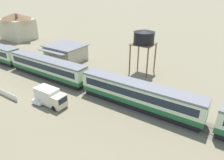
{
  "coord_description": "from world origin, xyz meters",
  "views": [
    {
      "loc": [
        -9.65,
        -24.43,
        17.08
      ],
      "look_at": [
        -26.48,
        1.25,
        2.57
      ],
      "focal_mm": 32.0,
      "sensor_mm": 36.0,
      "label": 1
    }
  ],
  "objects_px": {
    "water_tower": "(144,38)",
    "station_building": "(66,53)",
    "station_house_brown_roof": "(17,26)",
    "delivery_truck_cream": "(50,97)",
    "passenger_train": "(140,95)",
    "parked_car_white": "(46,97)"
  },
  "relations": [
    {
      "from": "passenger_train",
      "to": "station_house_brown_roof",
      "type": "distance_m",
      "value": 57.61
    },
    {
      "from": "station_building",
      "to": "station_house_brown_roof",
      "type": "height_order",
      "value": "station_house_brown_roof"
    },
    {
      "from": "passenger_train",
      "to": "station_house_brown_roof",
      "type": "height_order",
      "value": "station_house_brown_roof"
    },
    {
      "from": "water_tower",
      "to": "parked_car_white",
      "type": "bearing_deg",
      "value": -112.97
    },
    {
      "from": "station_house_brown_roof",
      "to": "passenger_train",
      "type": "bearing_deg",
      "value": -16.84
    },
    {
      "from": "station_house_brown_roof",
      "to": "delivery_truck_cream",
      "type": "xyz_separation_m",
      "value": [
        42.98,
        -23.56,
        -3.19
      ]
    },
    {
      "from": "delivery_truck_cream",
      "to": "station_building",
      "type": "bearing_deg",
      "value": 128.32
    },
    {
      "from": "passenger_train",
      "to": "station_house_brown_roof",
      "type": "relative_size",
      "value": 8.93
    },
    {
      "from": "water_tower",
      "to": "station_building",
      "type": "bearing_deg",
      "value": -170.74
    },
    {
      "from": "parked_car_white",
      "to": "passenger_train",
      "type": "bearing_deg",
      "value": -68.22
    },
    {
      "from": "passenger_train",
      "to": "delivery_truck_cream",
      "type": "height_order",
      "value": "passenger_train"
    },
    {
      "from": "station_house_brown_roof",
      "to": "delivery_truck_cream",
      "type": "relative_size",
      "value": 2.14
    },
    {
      "from": "passenger_train",
      "to": "station_building",
      "type": "xyz_separation_m",
      "value": [
        -25.24,
        9.73,
        -0.3
      ]
    },
    {
      "from": "parked_car_white",
      "to": "station_building",
      "type": "bearing_deg",
      "value": 32.71
    },
    {
      "from": "passenger_train",
      "to": "parked_car_white",
      "type": "distance_m",
      "value": 15.35
    },
    {
      "from": "passenger_train",
      "to": "delivery_truck_cream",
      "type": "relative_size",
      "value": 19.09
    },
    {
      "from": "station_building",
      "to": "water_tower",
      "type": "bearing_deg",
      "value": 9.26
    },
    {
      "from": "station_building",
      "to": "parked_car_white",
      "type": "distance_m",
      "value": 19.68
    },
    {
      "from": "water_tower",
      "to": "delivery_truck_cream",
      "type": "height_order",
      "value": "water_tower"
    },
    {
      "from": "station_house_brown_roof",
      "to": "parked_car_white",
      "type": "relative_size",
      "value": 2.52
    },
    {
      "from": "passenger_train",
      "to": "parked_car_white",
      "type": "relative_size",
      "value": 22.5
    },
    {
      "from": "water_tower",
      "to": "parked_car_white",
      "type": "height_order",
      "value": "water_tower"
    }
  ]
}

